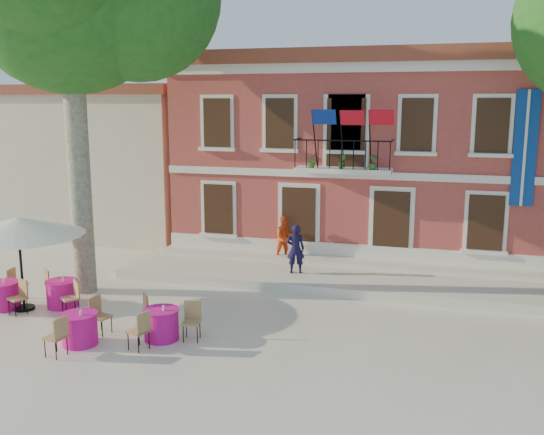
{
  "coord_description": "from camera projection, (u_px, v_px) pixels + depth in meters",
  "views": [
    {
      "loc": [
        5.21,
        -14.33,
        5.74
      ],
      "look_at": [
        0.13,
        3.5,
        2.18
      ],
      "focal_mm": 40.0,
      "sensor_mm": 36.0,
      "label": 1
    }
  ],
  "objects": [
    {
      "name": "terrace",
      "position": [
        335.0,
        277.0,
        19.61
      ],
      "size": [
        14.0,
        3.4,
        0.3
      ],
      "primitive_type": "cube",
      "color": "silver",
      "rests_on": "ground"
    },
    {
      "name": "cafe_table_0",
      "position": [
        62.0,
        293.0,
        17.13
      ],
      "size": [
        1.76,
        1.52,
        0.95
      ],
      "color": "#ED169D",
      "rests_on": "ground"
    },
    {
      "name": "cafe_table_4",
      "position": [
        161.0,
        323.0,
        14.78
      ],
      "size": [
        1.77,
        1.84,
        0.95
      ],
      "color": "#ED169D",
      "rests_on": "ground"
    },
    {
      "name": "pedestrian_orange",
      "position": [
        285.0,
        238.0,
        21.04
      ],
      "size": [
        0.94,
        0.87,
        1.54
      ],
      "primitive_type": "imported",
      "rotation": [
        0.0,
        0.0,
        0.51
      ],
      "color": "#E84A1B",
      "rests_on": "terrace"
    },
    {
      "name": "pedestrian_navy",
      "position": [
        296.0,
        249.0,
        19.39
      ],
      "size": [
        0.66,
        0.52,
        1.59
      ],
      "primitive_type": "imported",
      "rotation": [
        0.0,
        0.0,
        3.42
      ],
      "color": "black",
      "rests_on": "terrace"
    },
    {
      "name": "main_building",
      "position": [
        361.0,
        151.0,
        24.2
      ],
      "size": [
        13.5,
        9.59,
        7.5
      ],
      "color": "#B44341",
      "rests_on": "ground"
    },
    {
      "name": "neighbor_west",
      "position": [
        118.0,
        156.0,
        28.36
      ],
      "size": [
        9.4,
        9.4,
        6.4
      ],
      "color": "beige",
      "rests_on": "ground"
    },
    {
      "name": "cafe_table_1",
      "position": [
        79.0,
        328.0,
        14.47
      ],
      "size": [
        0.9,
        1.96,
        0.95
      ],
      "color": "#ED169D",
      "rests_on": "ground"
    },
    {
      "name": "ground",
      "position": [
        231.0,
        322.0,
        16.02
      ],
      "size": [
        90.0,
        90.0,
        0.0
      ],
      "primitive_type": "plane",
      "color": "beige",
      "rests_on": "ground"
    },
    {
      "name": "cafe_table_3",
      "position": [
        4.0,
        294.0,
        16.98
      ],
      "size": [
        1.86,
        1.73,
        0.95
      ],
      "color": "#ED169D",
      "rests_on": "ground"
    },
    {
      "name": "patio_umbrella",
      "position": [
        18.0,
        227.0,
        16.55
      ],
      "size": [
        3.55,
        3.55,
        2.64
      ],
      "color": "black",
      "rests_on": "ground"
    }
  ]
}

